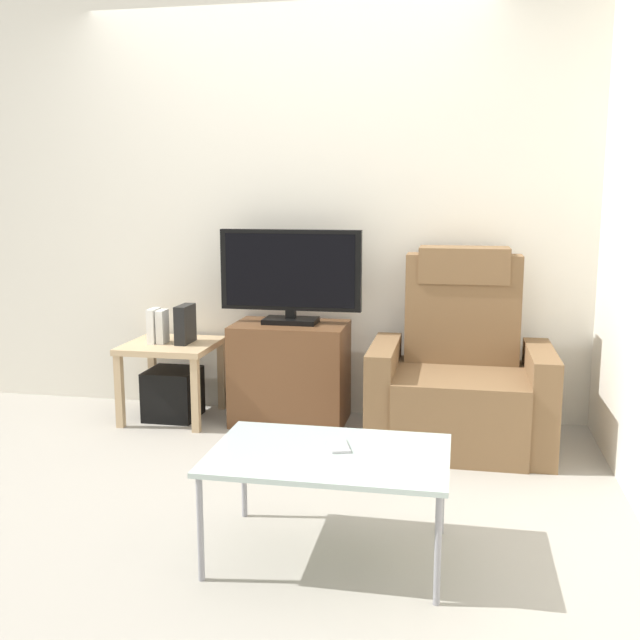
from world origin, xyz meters
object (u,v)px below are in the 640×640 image
book_leftmost (154,326)px  game_console (185,324)px  tv_stand (290,373)px  side_table (172,355)px  subwoofer_box (173,394)px  television (290,274)px  book_middle (162,327)px  recliner_armchair (460,377)px  cell_phone (339,446)px  coffee_table (329,459)px

book_leftmost → game_console: 0.19m
tv_stand → side_table: size_ratio=1.25×
subwoofer_box → game_console: 0.45m
television → book_middle: 0.85m
recliner_armchair → book_leftmost: recliner_armchair is taller
tv_stand → cell_phone: bearing=-70.3°
recliner_armchair → coffee_table: 1.50m
side_table → coffee_table: size_ratio=0.60×
tv_stand → cell_phone: 1.64m
recliner_armchair → side_table: recliner_armchair is taller
book_middle → book_leftmost: bearing=180.0°
cell_phone → subwoofer_box: bearing=113.9°
recliner_armchair → book_leftmost: size_ratio=5.10×
television → book_middle: bearing=-172.8°
recliner_armchair → tv_stand: bearing=179.2°
book_middle → subwoofer_box: bearing=23.6°
book_leftmost → game_console: game_console is taller
side_table → cell_phone: side_table is taller
coffee_table → cell_phone: bearing=66.6°
recliner_armchair → book_leftmost: (-1.85, 0.10, 0.21)m
recliner_armchair → game_console: 1.68m
side_table → subwoofer_box: side_table is taller
recliner_armchair → side_table: size_ratio=2.00×
recliner_armchair → cell_phone: size_ratio=7.20×
side_table → book_leftmost: bearing=-168.7°
book_middle → coffee_table: 2.02m
book_middle → cell_phone: size_ratio=1.36×
tv_stand → game_console: (-0.65, -0.05, 0.29)m
game_console → coffee_table: size_ratio=0.26×
game_console → coffee_table: 1.96m
subwoofer_box → book_middle: bearing=-156.4°
television → side_table: size_ratio=1.58×
television → book_leftmost: bearing=-173.2°
television → recliner_armchair: (1.01, -0.20, -0.53)m
recliner_armchair → cell_phone: (-0.46, -1.36, 0.05)m
side_table → book_leftmost: (-0.10, -0.02, 0.18)m
tv_stand → subwoofer_box: size_ratio=2.21×
side_table → game_console: 0.21m
tv_stand → television: bearing=90.0°
tv_stand → cell_phone: size_ratio=4.52×
tv_stand → cell_phone: (0.55, -1.54, 0.12)m
cell_phone → coffee_table: bearing=-130.5°
recliner_armchair → television: bearing=178.2°
book_middle → coffee_table: size_ratio=0.23×
game_console → subwoofer_box: bearing=-173.7°
recliner_armchair → coffee_table: (-0.49, -1.42, 0.02)m
book_leftmost → tv_stand: bearing=5.5°
television → game_console: size_ratio=3.64×
tv_stand → book_leftmost: 0.88m
recliner_armchair → subwoofer_box: bearing=-174.6°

